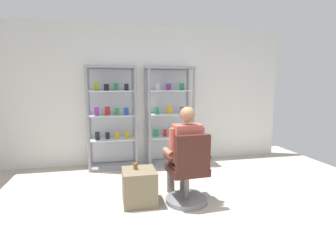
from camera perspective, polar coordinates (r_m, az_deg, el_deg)
name	(u,v)px	position (r m, az deg, el deg)	size (l,w,h in m)	color
ground_plane	(176,246)	(2.88, 1.81, -24.20)	(7.20, 7.20, 0.00)	#B2A899
back_wall	(139,96)	(5.37, -6.14, 6.50)	(6.00, 0.10, 2.70)	silver
display_cabinet_left	(112,117)	(5.13, -11.89, 1.92)	(0.90, 0.45, 1.90)	gray
display_cabinet_right	(169,116)	(5.26, 0.19, 2.24)	(0.90, 0.45, 1.90)	gray
office_chair	(188,175)	(3.55, 4.35, -10.49)	(0.58, 0.56, 0.96)	slate
seated_shopkeeper	(184,149)	(3.60, 3.48, -4.89)	(0.51, 0.58, 1.29)	slate
storage_crate	(139,187)	(3.64, -6.18, -12.76)	(0.43, 0.45, 0.46)	#72664C
tea_glass	(135,166)	(3.59, -6.99, -8.53)	(0.06, 0.06, 0.09)	brown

